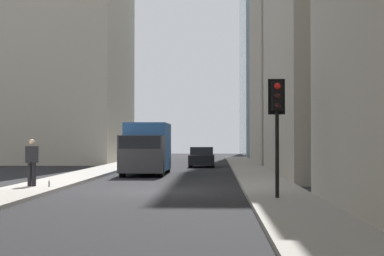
{
  "coord_description": "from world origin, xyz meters",
  "views": [
    {
      "loc": [
        -23.91,
        -2.41,
        1.9
      ],
      "look_at": [
        18.39,
        -0.83,
        2.69
      ],
      "focal_mm": 60.59,
      "sensor_mm": 36.0,
      "label": 1
    }
  ],
  "objects_px": {
    "traffic_light_foreground": "(277,110)",
    "pedestrian": "(32,160)",
    "delivery_truck": "(146,148)",
    "discarded_bottle": "(49,184)",
    "sedan_black": "(202,158)"
  },
  "relations": [
    {
      "from": "traffic_light_foreground",
      "to": "pedestrian",
      "type": "bearing_deg",
      "value": 62.31
    },
    {
      "from": "delivery_truck",
      "to": "traffic_light_foreground",
      "type": "relative_size",
      "value": 1.77
    },
    {
      "from": "discarded_bottle",
      "to": "traffic_light_foreground",
      "type": "bearing_deg",
      "value": -118.03
    },
    {
      "from": "discarded_bottle",
      "to": "sedan_black",
      "type": "bearing_deg",
      "value": -13.72
    },
    {
      "from": "traffic_light_foreground",
      "to": "discarded_bottle",
      "type": "xyz_separation_m",
      "value": [
        4.34,
        8.15,
        -2.57
      ]
    },
    {
      "from": "sedan_black",
      "to": "discarded_bottle",
      "type": "relative_size",
      "value": 15.93
    },
    {
      "from": "delivery_truck",
      "to": "pedestrian",
      "type": "xyz_separation_m",
      "value": [
        -10.76,
        3.24,
        -0.34
      ]
    },
    {
      "from": "traffic_light_foreground",
      "to": "delivery_truck",
      "type": "bearing_deg",
      "value": 20.18
    },
    {
      "from": "traffic_light_foreground",
      "to": "discarded_bottle",
      "type": "height_order",
      "value": "traffic_light_foreground"
    },
    {
      "from": "delivery_truck",
      "to": "discarded_bottle",
      "type": "bearing_deg",
      "value": 167.39
    },
    {
      "from": "delivery_truck",
      "to": "traffic_light_foreground",
      "type": "distance_m",
      "value": 16.5
    },
    {
      "from": "sedan_black",
      "to": "pedestrian",
      "type": "relative_size",
      "value": 2.4
    },
    {
      "from": "traffic_light_foreground",
      "to": "pedestrian",
      "type": "relative_size",
      "value": 2.04
    },
    {
      "from": "traffic_light_foreground",
      "to": "discarded_bottle",
      "type": "relative_size",
      "value": 13.52
    },
    {
      "from": "pedestrian",
      "to": "delivery_truck",
      "type": "bearing_deg",
      "value": -16.76
    }
  ]
}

